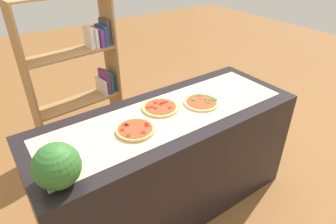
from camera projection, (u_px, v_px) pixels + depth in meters
ground_plane at (168, 201)px, 2.57m from camera, size 12.00×12.00×0.00m
counter at (168, 162)px, 2.33m from camera, size 2.01×0.75×0.90m
parchment_paper at (168, 114)px, 2.09m from camera, size 1.84×0.53×0.00m
pizza_pepperoni_0 at (135, 130)px, 1.91m from camera, size 0.26×0.26×0.03m
pizza_pepperoni_1 at (160, 107)px, 2.15m from camera, size 0.28×0.28×0.02m
pizza_spinach_2 at (201, 102)px, 2.22m from camera, size 0.27×0.27×0.02m
watermelon at (57, 166)px, 1.45m from camera, size 0.24×0.24×0.24m
bookshelf at (84, 78)px, 2.94m from camera, size 0.90×0.34×1.58m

